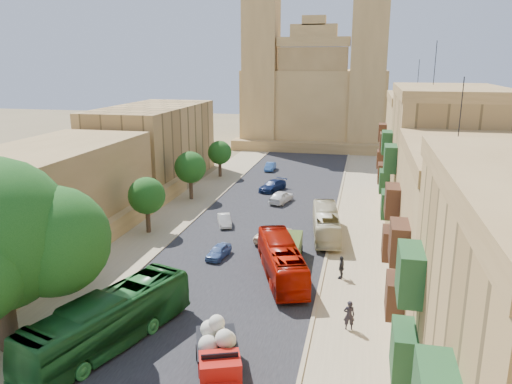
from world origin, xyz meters
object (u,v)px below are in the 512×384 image
at_px(street_tree_d, 220,153).
at_px(pedestrian_c, 341,267).
at_px(car_white_b, 281,197).
at_px(pedestrian_a, 349,315).
at_px(bus_cream_east, 326,223).
at_px(street_tree_b, 147,196).
at_px(olive_pickup, 288,250).
at_px(street_tree_a, 76,249).
at_px(church, 316,95).
at_px(red_truck, 218,356).
at_px(car_white_a, 224,220).
at_px(bus_green_north, 109,320).
at_px(car_cream, 274,234).
at_px(car_dkblue, 273,186).
at_px(car_blue_a, 219,251).
at_px(car_blue_b, 270,167).
at_px(street_tree_c, 190,167).
at_px(bus_red_east, 281,260).

height_order(street_tree_d, pedestrian_c, street_tree_d).
height_order(car_white_b, pedestrian_a, pedestrian_a).
xyz_separation_m(bus_cream_east, car_white_b, (-5.91, 10.29, -0.59)).
bearing_deg(pedestrian_c, street_tree_d, -135.54).
distance_m(street_tree_b, olive_pickup, 14.80).
distance_m(street_tree_a, car_white_b, 27.01).
bearing_deg(pedestrian_a, street_tree_d, -71.06).
bearing_deg(pedestrian_a, street_tree_b, -43.78).
height_order(church, olive_pickup, church).
bearing_deg(red_truck, pedestrian_a, 46.26).
bearing_deg(car_white_b, car_white_a, 80.65).
relative_size(street_tree_d, olive_pickup, 1.10).
bearing_deg(bus_green_north, church, 105.53).
bearing_deg(pedestrian_c, car_cream, -123.89).
bearing_deg(street_tree_a, car_dkblue, 73.84).
height_order(bus_green_north, pedestrian_c, bus_green_north).
relative_size(red_truck, car_blue_a, 1.85).
xyz_separation_m(bus_cream_east, car_blue_b, (-10.37, 26.93, -0.70)).
xyz_separation_m(street_tree_a, olive_pickup, (14.00, 8.00, -1.95)).
relative_size(street_tree_c, car_blue_a, 1.79).
bearing_deg(car_white_a, street_tree_a, -134.22).
relative_size(bus_cream_east, car_white_b, 2.27).
bearing_deg(car_white_b, car_blue_b, -60.37).
height_order(street_tree_d, car_cream, street_tree_d).
height_order(bus_green_north, car_dkblue, bus_green_north).
bearing_deg(red_truck, street_tree_c, 111.84).
relative_size(bus_green_north, car_white_b, 2.77).
height_order(street_tree_d, car_dkblue, street_tree_d).
xyz_separation_m(street_tree_b, car_blue_b, (6.13, 29.39, -2.99)).
bearing_deg(church, car_cream, -87.80).
xyz_separation_m(car_white_a, car_white_b, (4.11, 9.25, 0.15)).
distance_m(street_tree_b, bus_red_east, 15.96).
bearing_deg(car_white_b, car_dkblue, -54.33).
bearing_deg(car_blue_a, car_cream, 60.11).
relative_size(olive_pickup, car_blue_b, 1.30).
xyz_separation_m(bus_red_east, bus_cream_east, (2.50, 9.80, -0.09)).
relative_size(street_tree_c, car_white_b, 1.38).
relative_size(street_tree_a, olive_pickup, 0.93).
relative_size(car_cream, car_blue_b, 1.32).
height_order(car_blue_b, pedestrian_c, pedestrian_c).
height_order(red_truck, pedestrian_a, red_truck).
height_order(bus_red_east, car_white_b, bus_red_east).
height_order(car_cream, car_blue_b, car_cream).
relative_size(street_tree_b, street_tree_c, 0.94).
xyz_separation_m(street_tree_c, car_cream, (12.09, -11.76, -3.14)).
xyz_separation_m(street_tree_b, street_tree_d, (-0.00, 24.00, -0.18)).
bearing_deg(olive_pickup, bus_green_north, -118.74).
relative_size(church, car_blue_b, 10.22).
bearing_deg(street_tree_a, car_cream, 45.36).
bearing_deg(car_white_b, street_tree_b, 64.90).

